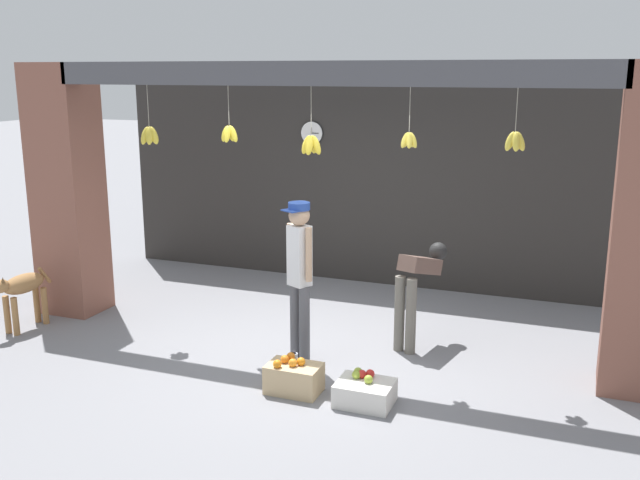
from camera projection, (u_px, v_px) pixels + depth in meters
The scene contains 11 objects.
ground_plane at pixel (306, 353), 7.53m from camera, with size 60.00×60.00×0.00m, color gray.
shop_back_wall at pixel (382, 177), 9.71m from camera, with size 7.73×0.12×3.00m, color #2D2B28.
shop_pillar_left at pixel (68, 191), 8.57m from camera, with size 0.70×0.60×3.00m, color brown.
storefront_awning at pixel (308, 77), 6.98m from camera, with size 5.83×0.30×0.92m.
dog at pixel (22, 289), 8.13m from camera, with size 0.28×0.80×0.70m.
shopkeeper at pixel (299, 269), 7.10m from camera, with size 0.31×0.31×1.66m.
worker_stooping at pixel (417, 283), 7.59m from camera, with size 0.42×0.80×1.07m.
fruit_crate_oranges at pixel (294, 377), 6.59m from camera, with size 0.50×0.33×0.34m.
fruit_crate_apples at pixel (365, 392), 6.37m from camera, with size 0.50×0.40×0.28m.
water_bottle at pixel (294, 363), 7.01m from camera, with size 0.08×0.08×0.23m.
wall_clock at pixel (312, 133), 9.86m from camera, with size 0.33×0.03×0.33m.
Camera 1 is at (2.66, -6.53, 2.91)m, focal length 40.00 mm.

